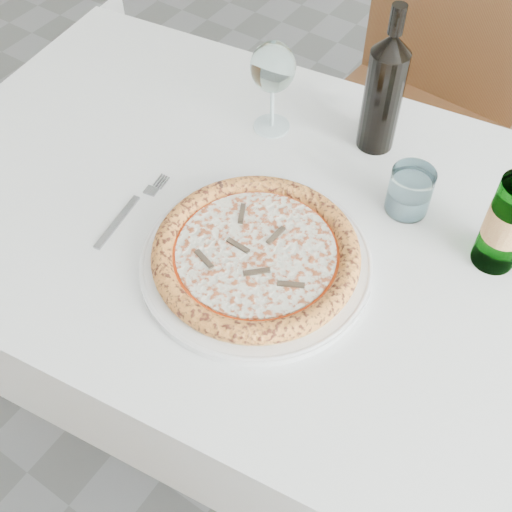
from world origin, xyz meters
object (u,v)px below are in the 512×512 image
object	(u,v)px
plate	(256,261)
pizza	(256,253)
chair_far	(420,92)
tumbler	(409,193)
wine_glass	(273,69)
dining_table	(288,260)
wine_bottle	(384,91)
beer_bottle	(512,215)

from	to	relation	value
plate	pizza	world-z (taller)	pizza
chair_far	plate	size ratio (longest dim) A/B	2.59
tumbler	wine_glass	bearing A→B (deg)	171.04
dining_table	tumbler	size ratio (longest dim) A/B	17.91
pizza	wine_glass	bearing A→B (deg)	119.07
pizza	wine_bottle	size ratio (longest dim) A/B	1.17
beer_bottle	wine_bottle	bearing A→B (deg)	153.72
dining_table	chair_far	distance (m)	0.74
wine_glass	wine_bottle	size ratio (longest dim) A/B	0.65
tumbler	wine_bottle	world-z (taller)	wine_bottle
dining_table	pizza	size ratio (longest dim) A/B	4.52
dining_table	pizza	distance (m)	0.16
chair_far	wine_bottle	distance (m)	0.59
plate	wine_bottle	distance (m)	0.37
chair_far	pizza	size ratio (longest dim) A/B	2.94
dining_table	wine_bottle	distance (m)	0.33
pizza	wine_bottle	bearing A→B (deg)	86.55
plate	beer_bottle	bearing A→B (deg)	35.76
pizza	wine_bottle	distance (m)	0.36
chair_far	tumbler	world-z (taller)	chair_far
beer_bottle	pizza	bearing A→B (deg)	-144.24
wine_glass	pizza	bearing A→B (deg)	-60.93
chair_far	wine_glass	size ratio (longest dim) A/B	5.29
wine_glass	beer_bottle	world-z (taller)	beer_bottle
dining_table	beer_bottle	distance (m)	0.37
plate	beer_bottle	world-z (taller)	beer_bottle
chair_far	beer_bottle	distance (m)	0.79
plate	pizza	xyz separation A→B (m)	(-0.00, -0.00, 0.02)
wine_bottle	wine_glass	bearing A→B (deg)	-159.54
pizza	beer_bottle	xyz separation A→B (m)	(0.30, 0.21, 0.08)
chair_far	beer_bottle	bearing A→B (deg)	-59.71
wine_glass	chair_far	bearing A→B (deg)	80.29
plate	tumbler	size ratio (longest dim) A/B	4.49
pizza	wine_glass	xyz separation A→B (m)	(-0.16, 0.28, 0.10)
beer_bottle	tumbler	bearing A→B (deg)	171.78
plate	tumbler	bearing A→B (deg)	59.62
beer_bottle	wine_bottle	xyz separation A→B (m)	(-0.28, 0.14, 0.01)
dining_table	plate	size ratio (longest dim) A/B	3.99
tumbler	wine_bottle	xyz separation A→B (m)	(-0.12, 0.11, 0.08)
tumbler	beer_bottle	xyz separation A→B (m)	(0.16, -0.02, 0.07)
chair_far	pizza	bearing A→B (deg)	-85.62
pizza	wine_glass	distance (m)	0.34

